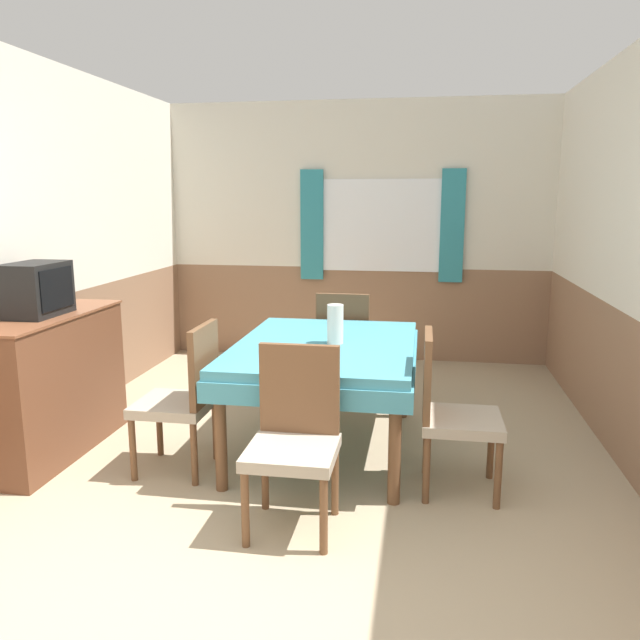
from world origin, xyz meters
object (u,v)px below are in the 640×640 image
sideboard (49,383)px  chair_right_near (449,409)px  chair_head_window (344,344)px  chair_left_near (185,394)px  dining_table (325,358)px  tv (36,289)px  vase (335,324)px  chair_head_near (295,434)px

sideboard → chair_right_near: bearing=-2.7°
chair_head_window → chair_left_near: bearing=-118.1°
dining_table → chair_right_near: size_ratio=1.73×
sideboard → tv: size_ratio=2.92×
chair_left_near → chair_right_near: bearing=-90.0°
chair_head_window → chair_left_near: (-0.78, -1.47, 0.00)m
chair_head_window → tv: size_ratio=2.20×
chair_left_near → tv: 1.16m
tv → vase: bearing=12.1°
chair_head_near → dining_table: bearing=-90.0°
chair_left_near → sideboard: (-0.97, 0.12, -0.01)m
chair_right_near → tv: 2.62m
chair_right_near → vase: 0.94m
dining_table → chair_right_near: bearing=-31.4°
dining_table → chair_right_near: chair_right_near is taller
chair_head_window → dining_table: bearing=-90.0°
chair_head_near → sideboard: (-1.76, 0.63, -0.01)m
chair_head_window → chair_left_near: size_ratio=1.00×
dining_table → vase: (0.07, -0.00, 0.23)m
chair_head_window → chair_right_near: bearing=-61.9°
chair_head_window → sideboard: bearing=-142.5°
chair_head_near → chair_left_near: (-0.78, 0.51, 0.00)m
chair_head_near → vase: bearing=-93.8°
chair_head_window → tv: bearing=-141.9°
vase → chair_right_near: bearing=-33.5°
chair_right_near → vase: size_ratio=3.61×
chair_left_near → tv: bearing=85.0°
tv → vase: tv is taller
sideboard → tv: bearing=-103.8°
chair_left_near → chair_right_near: size_ratio=1.00×
chair_head_window → chair_left_near: same height
chair_head_near → sideboard: sideboard is taller
sideboard → vase: vase is taller
chair_head_window → sideboard: 2.22m
chair_left_near → chair_right_near: same height
chair_head_near → chair_right_near: (0.78, 0.51, 0.00)m
chair_head_window → sideboard: (-1.76, -1.35, -0.01)m
chair_left_near → chair_head_window: bearing=-28.1°
sideboard → chair_head_near: bearing=-19.8°
chair_head_window → chair_head_near: bearing=-90.0°
chair_left_near → chair_right_near: (1.57, 0.00, 0.00)m
chair_head_near → sideboard: 1.87m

